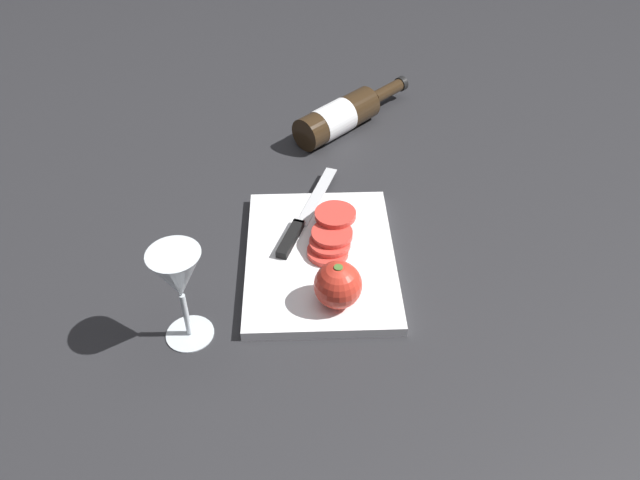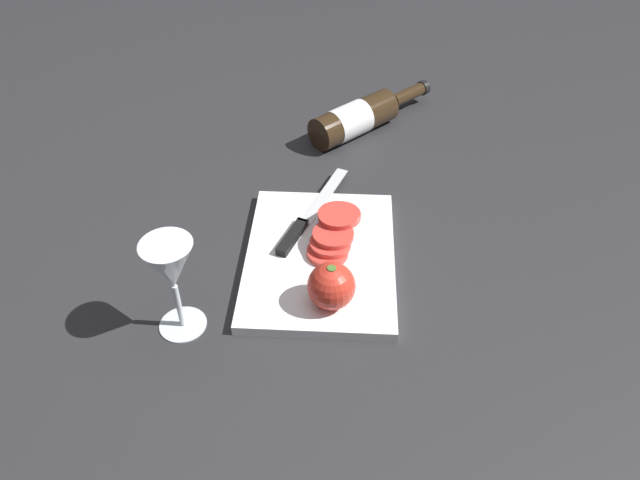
{
  "view_description": "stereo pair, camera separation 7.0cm",
  "coord_description": "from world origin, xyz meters",
  "px_view_note": "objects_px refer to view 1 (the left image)",
  "views": [
    {
      "loc": [
        -0.78,
        0.03,
        0.75
      ],
      "look_at": [
        0.0,
        0.0,
        0.05
      ],
      "focal_mm": 35.0,
      "sensor_mm": 36.0,
      "label": 1
    },
    {
      "loc": [
        -0.78,
        -0.04,
        0.75
      ],
      "look_at": [
        0.0,
        0.0,
        0.05
      ],
      "focal_mm": 35.0,
      "sensor_mm": 36.0,
      "label": 2
    }
  ],
  "objects_px": {
    "wine_glass": "(178,279)",
    "tomato_slice_stack_near": "(330,243)",
    "knife": "(297,227)",
    "tomato_slice_stack_far": "(336,214)",
    "wine_bottle": "(341,116)",
    "whole_tomato": "(338,285)"
  },
  "relations": [
    {
      "from": "tomato_slice_stack_far",
      "to": "knife",
      "type": "bearing_deg",
      "value": 102.38
    },
    {
      "from": "wine_glass",
      "to": "tomato_slice_stack_near",
      "type": "distance_m",
      "value": 0.29
    },
    {
      "from": "tomato_slice_stack_far",
      "to": "whole_tomato",
      "type": "bearing_deg",
      "value": 177.77
    },
    {
      "from": "knife",
      "to": "whole_tomato",
      "type": "bearing_deg",
      "value": -140.31
    },
    {
      "from": "whole_tomato",
      "to": "tomato_slice_stack_near",
      "type": "xyz_separation_m",
      "value": [
        0.12,
        0.01,
        -0.02
      ]
    },
    {
      "from": "wine_glass",
      "to": "tomato_slice_stack_far",
      "type": "relative_size",
      "value": 1.56
    },
    {
      "from": "whole_tomato",
      "to": "tomato_slice_stack_near",
      "type": "height_order",
      "value": "whole_tomato"
    },
    {
      "from": "wine_glass",
      "to": "tomato_slice_stack_far",
      "type": "height_order",
      "value": "wine_glass"
    },
    {
      "from": "wine_glass",
      "to": "tomato_slice_stack_near",
      "type": "bearing_deg",
      "value": -53.4
    },
    {
      "from": "wine_glass",
      "to": "knife",
      "type": "distance_m",
      "value": 0.29
    },
    {
      "from": "whole_tomato",
      "to": "tomato_slice_stack_far",
      "type": "relative_size",
      "value": 0.71
    },
    {
      "from": "whole_tomato",
      "to": "wine_glass",
      "type": "bearing_deg",
      "value": 100.63
    },
    {
      "from": "whole_tomato",
      "to": "tomato_slice_stack_near",
      "type": "distance_m",
      "value": 0.13
    },
    {
      "from": "wine_glass",
      "to": "tomato_slice_stack_far",
      "type": "bearing_deg",
      "value": -45.17
    },
    {
      "from": "wine_glass",
      "to": "tomato_slice_stack_far",
      "type": "xyz_separation_m",
      "value": [
        0.24,
        -0.24,
        -0.08
      ]
    },
    {
      "from": "wine_bottle",
      "to": "wine_glass",
      "type": "distance_m",
      "value": 0.64
    },
    {
      "from": "wine_bottle",
      "to": "knife",
      "type": "relative_size",
      "value": 1.04
    },
    {
      "from": "knife",
      "to": "tomato_slice_stack_far",
      "type": "xyz_separation_m",
      "value": [
        0.02,
        -0.07,
        0.01
      ]
    },
    {
      "from": "wine_bottle",
      "to": "knife",
      "type": "height_order",
      "value": "wine_bottle"
    },
    {
      "from": "knife",
      "to": "tomato_slice_stack_far",
      "type": "distance_m",
      "value": 0.07
    },
    {
      "from": "wine_bottle",
      "to": "tomato_slice_stack_far",
      "type": "relative_size",
      "value": 2.56
    },
    {
      "from": "tomato_slice_stack_near",
      "to": "tomato_slice_stack_far",
      "type": "bearing_deg",
      "value": -11.2
    }
  ]
}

